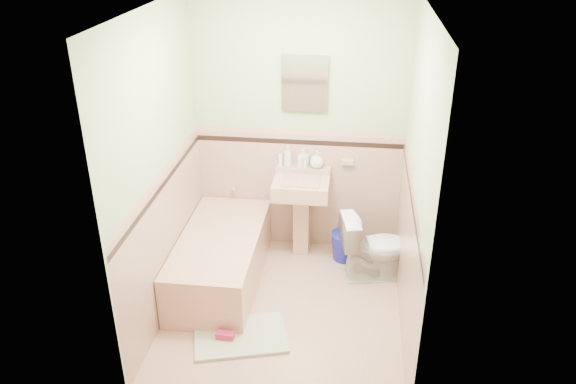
# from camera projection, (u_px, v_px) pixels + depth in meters

# --- Properties ---
(floor) EXTENTS (2.20, 2.20, 0.00)m
(floor) POSITION_uv_depth(u_px,v_px,m) (284.00, 307.00, 4.95)
(floor) COLOR tan
(floor) RESTS_ON ground
(ceiling) EXTENTS (2.20, 2.20, 0.00)m
(ceiling) POSITION_uv_depth(u_px,v_px,m) (283.00, 10.00, 3.84)
(ceiling) COLOR white
(ceiling) RESTS_ON ground
(wall_back) EXTENTS (2.50, 0.00, 2.50)m
(wall_back) POSITION_uv_depth(u_px,v_px,m) (299.00, 129.00, 5.37)
(wall_back) COLOR beige
(wall_back) RESTS_ON ground
(wall_front) EXTENTS (2.50, 0.00, 2.50)m
(wall_front) POSITION_uv_depth(u_px,v_px,m) (260.00, 254.00, 3.42)
(wall_front) COLOR beige
(wall_front) RESTS_ON ground
(wall_left) EXTENTS (0.00, 2.50, 2.50)m
(wall_left) POSITION_uv_depth(u_px,v_px,m) (159.00, 171.00, 4.51)
(wall_left) COLOR beige
(wall_left) RESTS_ON ground
(wall_right) EXTENTS (0.00, 2.50, 2.50)m
(wall_right) POSITION_uv_depth(u_px,v_px,m) (416.00, 184.00, 4.29)
(wall_right) COLOR beige
(wall_right) RESTS_ON ground
(wainscot_back) EXTENTS (2.00, 0.00, 2.00)m
(wainscot_back) POSITION_uv_depth(u_px,v_px,m) (298.00, 191.00, 5.65)
(wainscot_back) COLOR tan
(wainscot_back) RESTS_ON ground
(wainscot_front) EXTENTS (2.00, 0.00, 2.00)m
(wainscot_front) POSITION_uv_depth(u_px,v_px,m) (263.00, 337.00, 3.72)
(wainscot_front) COLOR tan
(wainscot_front) RESTS_ON ground
(wainscot_left) EXTENTS (0.00, 2.20, 2.20)m
(wainscot_left) POSITION_uv_depth(u_px,v_px,m) (168.00, 241.00, 4.80)
(wainscot_left) COLOR tan
(wainscot_left) RESTS_ON ground
(wainscot_right) EXTENTS (0.00, 2.20, 2.20)m
(wainscot_right) POSITION_uv_depth(u_px,v_px,m) (406.00, 257.00, 4.58)
(wainscot_right) COLOR tan
(wainscot_right) RESTS_ON ground
(accent_back) EXTENTS (2.00, 0.00, 2.00)m
(accent_back) POSITION_uv_depth(u_px,v_px,m) (299.00, 142.00, 5.42)
(accent_back) COLOR black
(accent_back) RESTS_ON ground
(accent_front) EXTENTS (2.00, 0.00, 2.00)m
(accent_front) POSITION_uv_depth(u_px,v_px,m) (261.00, 270.00, 3.49)
(accent_front) COLOR black
(accent_front) RESTS_ON ground
(accent_left) EXTENTS (0.00, 2.20, 2.20)m
(accent_left) POSITION_uv_depth(u_px,v_px,m) (163.00, 186.00, 4.56)
(accent_left) COLOR black
(accent_left) RESTS_ON ground
(accent_right) EXTENTS (0.00, 2.20, 2.20)m
(accent_right) POSITION_uv_depth(u_px,v_px,m) (411.00, 199.00, 4.35)
(accent_right) COLOR black
(accent_right) RESTS_ON ground
(cap_back) EXTENTS (2.00, 0.00, 2.00)m
(cap_back) POSITION_uv_depth(u_px,v_px,m) (299.00, 132.00, 5.37)
(cap_back) COLOR tan
(cap_back) RESTS_ON ground
(cap_front) EXTENTS (2.00, 0.00, 2.00)m
(cap_front) POSITION_uv_depth(u_px,v_px,m) (261.00, 257.00, 3.45)
(cap_front) COLOR tan
(cap_front) RESTS_ON ground
(cap_left) EXTENTS (0.00, 2.20, 2.20)m
(cap_left) POSITION_uv_depth(u_px,v_px,m) (162.00, 174.00, 4.52)
(cap_left) COLOR tan
(cap_left) RESTS_ON ground
(cap_right) EXTENTS (0.00, 2.20, 2.20)m
(cap_right) POSITION_uv_depth(u_px,v_px,m) (413.00, 188.00, 4.30)
(cap_right) COLOR tan
(cap_right) RESTS_ON ground
(bathtub) EXTENTS (0.70, 1.50, 0.45)m
(bathtub) POSITION_uv_depth(u_px,v_px,m) (221.00, 260.00, 5.22)
(bathtub) COLOR tan
(bathtub) RESTS_ON floor
(tub_faucet) EXTENTS (0.04, 0.12, 0.04)m
(tub_faucet) POSITION_uv_depth(u_px,v_px,m) (235.00, 186.00, 5.68)
(tub_faucet) COLOR silver
(tub_faucet) RESTS_ON wall_back
(sink) EXTENTS (0.53, 0.48, 0.83)m
(sink) POSITION_uv_depth(u_px,v_px,m) (301.00, 219.00, 5.53)
(sink) COLOR tan
(sink) RESTS_ON floor
(sink_faucet) EXTENTS (0.02, 0.02, 0.10)m
(sink_faucet) POSITION_uv_depth(u_px,v_px,m) (303.00, 162.00, 5.41)
(sink_faucet) COLOR silver
(sink_faucet) RESTS_ON sink
(medicine_cabinet) EXTENTS (0.39, 0.04, 0.48)m
(medicine_cabinet) POSITION_uv_depth(u_px,v_px,m) (305.00, 83.00, 5.14)
(medicine_cabinet) COLOR white
(medicine_cabinet) RESTS_ON wall_back
(soap_dish) EXTENTS (0.12, 0.07, 0.04)m
(soap_dish) POSITION_uv_depth(u_px,v_px,m) (347.00, 162.00, 5.42)
(soap_dish) COLOR tan
(soap_dish) RESTS_ON wall_back
(soap_bottle_left) EXTENTS (0.09, 0.09, 0.20)m
(soap_bottle_left) POSITION_uv_depth(u_px,v_px,m) (288.00, 156.00, 5.45)
(soap_bottle_left) COLOR #B2B2B2
(soap_bottle_left) RESTS_ON sink
(soap_bottle_mid) EXTENTS (0.11, 0.11, 0.19)m
(soap_bottle_mid) POSITION_uv_depth(u_px,v_px,m) (304.00, 158.00, 5.44)
(soap_bottle_mid) COLOR #B2B2B2
(soap_bottle_mid) RESTS_ON sink
(soap_bottle_right) EXTENTS (0.16, 0.16, 0.17)m
(soap_bottle_right) POSITION_uv_depth(u_px,v_px,m) (317.00, 159.00, 5.43)
(soap_bottle_right) COLOR #B2B2B2
(soap_bottle_right) RESTS_ON sink
(tube) EXTENTS (0.05, 0.05, 0.12)m
(tube) POSITION_uv_depth(u_px,v_px,m) (280.00, 160.00, 5.48)
(tube) COLOR white
(tube) RESTS_ON sink
(toilet) EXTENTS (0.70, 0.49, 0.65)m
(toilet) POSITION_uv_depth(u_px,v_px,m) (375.00, 247.00, 5.23)
(toilet) COLOR white
(toilet) RESTS_ON floor
(bucket) EXTENTS (0.36, 0.36, 0.28)m
(bucket) POSITION_uv_depth(u_px,v_px,m) (345.00, 246.00, 5.59)
(bucket) COLOR navy
(bucket) RESTS_ON floor
(bath_mat) EXTENTS (0.84, 0.67, 0.03)m
(bath_mat) POSITION_uv_depth(u_px,v_px,m) (240.00, 336.00, 4.60)
(bath_mat) COLOR #97A78B
(bath_mat) RESTS_ON floor
(shoe) EXTENTS (0.14, 0.07, 0.06)m
(shoe) POSITION_uv_depth(u_px,v_px,m) (225.00, 335.00, 4.54)
(shoe) COLOR #BF1E59
(shoe) RESTS_ON bath_mat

